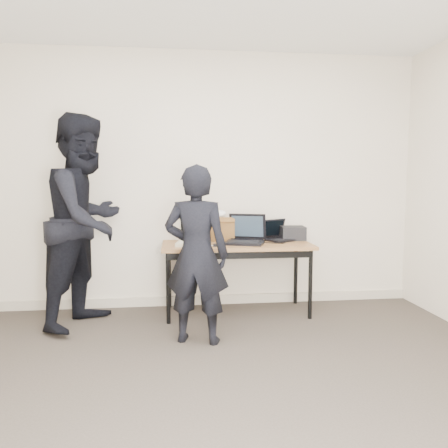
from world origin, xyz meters
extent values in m
cube|color=#3D352E|center=(0.00, 0.00, -0.03)|extent=(4.50, 4.50, 0.05)
cube|color=beige|center=(0.00, 2.27, 1.35)|extent=(4.50, 0.05, 2.70)
cube|color=brown|center=(0.27, 1.90, 0.70)|extent=(1.51, 0.66, 0.03)
cylinder|color=black|center=(-0.43, 1.65, 0.34)|extent=(0.04, 0.04, 0.68)
cylinder|color=black|center=(0.95, 1.63, 0.34)|extent=(0.04, 0.04, 0.68)
cylinder|color=black|center=(-0.42, 2.18, 0.34)|extent=(0.04, 0.04, 0.68)
cylinder|color=black|center=(0.96, 2.16, 0.34)|extent=(0.04, 0.04, 0.68)
cube|color=black|center=(0.26, 1.62, 0.64)|extent=(1.40, 0.03, 0.06)
cube|color=#C2B89B|center=(-0.19, 1.82, 0.74)|extent=(0.34, 0.30, 0.04)
cube|color=beige|center=(-0.19, 1.79, 0.76)|extent=(0.27, 0.18, 0.01)
cube|color=#C2B89B|center=(-0.17, 1.96, 0.86)|extent=(0.31, 0.10, 0.21)
cube|color=black|center=(-0.17, 1.95, 0.86)|extent=(0.26, 0.08, 0.17)
cube|color=#C2B89B|center=(-0.17, 1.94, 0.76)|extent=(0.27, 0.06, 0.02)
cube|color=black|center=(0.33, 1.85, 0.73)|extent=(0.45, 0.40, 0.03)
cube|color=black|center=(0.32, 1.82, 0.75)|extent=(0.34, 0.25, 0.01)
cube|color=black|center=(0.39, 2.02, 0.88)|extent=(0.38, 0.21, 0.27)
cube|color=#26333F|center=(0.39, 2.01, 0.88)|extent=(0.33, 0.17, 0.22)
cube|color=black|center=(0.38, 1.99, 0.75)|extent=(0.33, 0.13, 0.02)
cube|color=black|center=(0.76, 2.03, 0.73)|extent=(0.37, 0.34, 0.02)
cube|color=black|center=(0.77, 2.00, 0.74)|extent=(0.27, 0.22, 0.01)
cube|color=black|center=(0.69, 2.15, 0.84)|extent=(0.30, 0.21, 0.20)
cube|color=black|center=(0.70, 2.14, 0.84)|extent=(0.25, 0.18, 0.16)
cube|color=black|center=(0.71, 2.12, 0.74)|extent=(0.24, 0.14, 0.01)
cube|color=brown|center=(0.09, 2.12, 0.84)|extent=(0.37, 0.17, 0.24)
cube|color=brown|center=(0.08, 2.06, 0.94)|extent=(0.36, 0.09, 0.07)
cube|color=brown|center=(0.25, 2.12, 0.82)|extent=(0.02, 0.10, 0.02)
ellipsoid|color=white|center=(0.12, 2.12, 1.00)|extent=(0.14, 0.11, 0.08)
cube|color=black|center=(0.90, 2.08, 0.79)|extent=(0.26, 0.23, 0.14)
cube|color=black|center=(0.05, 1.72, 0.73)|extent=(0.08, 0.05, 0.03)
cube|color=black|center=(-0.16, 1.88, 0.72)|extent=(0.26, 0.22, 0.01)
cube|color=black|center=(0.57, 1.89, 0.72)|extent=(0.31, 0.15, 0.01)
cube|color=silver|center=(0.27, 1.78, 0.72)|extent=(0.21, 0.15, 0.01)
cube|color=black|center=(0.79, 1.93, 0.72)|extent=(0.15, 0.23, 0.01)
cube|color=black|center=(0.44, 2.12, 0.72)|extent=(0.25, 0.03, 0.01)
cube|color=silver|center=(0.04, 1.78, 0.72)|extent=(0.25, 0.14, 0.01)
imported|color=black|center=(-0.18, 1.16, 0.74)|extent=(0.62, 0.49, 1.49)
imported|color=black|center=(-1.18, 1.74, 0.98)|extent=(1.08, 1.18, 1.96)
cube|color=#C0B59F|center=(0.00, 2.23, 0.05)|extent=(4.50, 0.03, 0.10)
camera|label=1|loc=(-0.37, -2.42, 1.38)|focal=35.00mm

